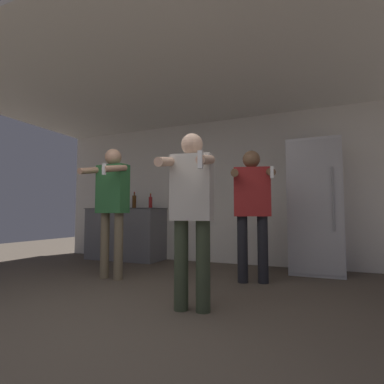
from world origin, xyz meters
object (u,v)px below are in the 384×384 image
object	(u,v)px
bottle_clear_vodka	(104,202)
bottle_red_label	(134,202)
person_woman_foreground	(192,206)
person_spectator_back	(252,203)
refrigerator	(315,207)
bottle_green_wine	(150,202)
person_man_side	(112,198)

from	to	relation	value
bottle_clear_vodka	bottle_red_label	distance (m)	0.71
bottle_red_label	person_woman_foreground	xyz separation A→B (m)	(2.16, -2.29, -0.16)
bottle_red_label	person_spectator_back	bearing A→B (deg)	-22.02
refrigerator	bottle_clear_vodka	distance (m)	3.87
bottle_red_label	person_woman_foreground	distance (m)	3.16
refrigerator	bottle_green_wine	size ratio (longest dim) A/B	6.92
person_man_side	refrigerator	bearing A→B (deg)	30.56
bottle_green_wine	person_spectator_back	size ratio (longest dim) A/B	0.17
bottle_red_label	person_man_side	bearing A→B (deg)	-66.35
bottle_green_wine	person_woman_foreground	bearing A→B (deg)	-51.72
bottle_green_wine	person_woman_foreground	xyz separation A→B (m)	(1.81, -2.29, -0.15)
person_man_side	person_spectator_back	xyz separation A→B (m)	(1.78, 0.51, -0.07)
bottle_clear_vodka	person_spectator_back	xyz separation A→B (m)	(3.15, -0.99, -0.10)
refrigerator	bottle_red_label	distance (m)	3.17
bottle_clear_vodka	person_spectator_back	size ratio (longest dim) A/B	0.19
bottle_red_label	person_spectator_back	size ratio (longest dim) A/B	0.19
refrigerator	person_spectator_back	bearing A→B (deg)	-126.82
bottle_clear_vodka	bottle_red_label	xyz separation A→B (m)	(0.71, 0.00, 0.00)
bottle_green_wine	bottle_red_label	bearing A→B (deg)	180.00
refrigerator	person_spectator_back	distance (m)	1.21
refrigerator	bottle_red_label	world-z (taller)	refrigerator
bottle_clear_vodka	person_woman_foreground	world-z (taller)	person_woman_foreground
bottle_red_label	person_man_side	world-z (taller)	person_man_side
bottle_clear_vodka	person_man_side	size ratio (longest dim) A/B	0.18
bottle_green_wine	refrigerator	bearing A→B (deg)	-0.40
bottle_red_label	person_spectator_back	xyz separation A→B (m)	(2.44, -0.99, -0.10)
bottle_red_label	person_man_side	xyz separation A→B (m)	(0.66, -1.50, -0.02)
person_woman_foreground	person_spectator_back	xyz separation A→B (m)	(0.28, 1.30, 0.06)
refrigerator	person_woman_foreground	world-z (taller)	refrigerator
bottle_red_label	person_spectator_back	world-z (taller)	person_spectator_back
person_woman_foreground	bottle_green_wine	bearing A→B (deg)	128.28
refrigerator	person_woman_foreground	xyz separation A→B (m)	(-1.00, -2.27, -0.03)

